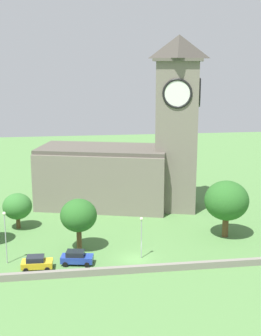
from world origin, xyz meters
The scene contains 10 objects.
ground_plane centered at (0.00, 15.00, 0.00)m, with size 200.00×200.00×0.00m, color #517F42.
church centered at (2.34, 24.36, 9.22)m, with size 31.62×18.52×31.38m.
quay_barrier centered at (0.00, -4.03, 0.45)m, with size 49.42×0.70×0.91m, color gray.
car_yellow centered at (-13.33, -1.24, 0.92)m, with size 4.10×2.41×1.83m.
car_blue centered at (-8.11, -0.38, 0.94)m, with size 4.54×2.84×1.87m.
streetlamp_west_end centered at (-17.42, 1.22, 4.84)m, with size 0.44×0.44×7.29m.
streetlamp_west_mid centered at (0.81, 0.33, 4.07)m, with size 0.44×0.44×5.95m.
tree_riverside_east centered at (-17.22, 14.82, 3.76)m, with size 4.73×4.73×5.91m.
tree_churchyard centered at (-7.60, 4.45, 5.20)m, with size 5.25×5.25×7.61m.
tree_riverside_west centered at (15.11, 6.47, 5.84)m, with size 6.79×6.79×8.94m.
Camera 1 is at (-8.99, -57.29, 26.03)m, focal length 48.33 mm.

